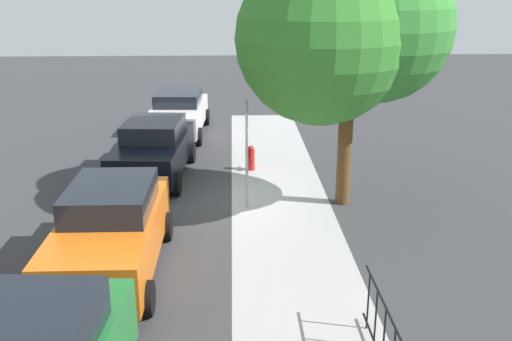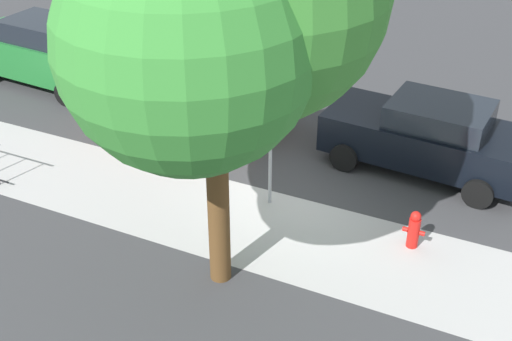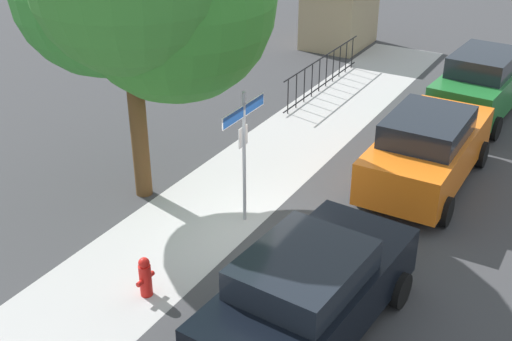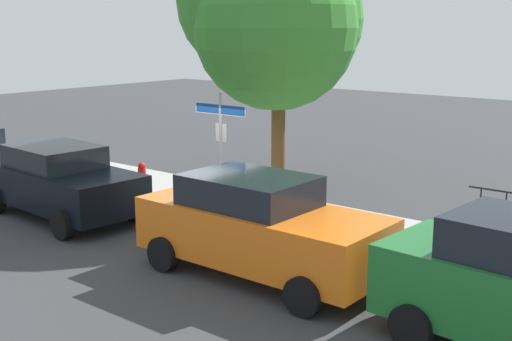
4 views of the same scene
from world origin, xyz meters
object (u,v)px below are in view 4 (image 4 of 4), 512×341
object	(u,v)px
shade_tree	(273,17)
car_black	(61,181)
street_sign	(220,130)
car_orange	(259,226)
fire_hydrant	(142,177)

from	to	relation	value
shade_tree	car_black	distance (m)	6.65
street_sign	shade_tree	bearing A→B (deg)	93.87
car_orange	fire_hydrant	size ratio (longest dim) A/B	5.87
car_orange	fire_hydrant	bearing A→B (deg)	155.36
car_black	car_orange	bearing A→B (deg)	3.38
street_sign	fire_hydrant	distance (m)	3.44
street_sign	car_black	distance (m)	3.89
car_black	car_orange	size ratio (longest dim) A/B	0.98
street_sign	fire_hydrant	world-z (taller)	street_sign
car_black	fire_hydrant	world-z (taller)	car_black
shade_tree	car_black	world-z (taller)	shade_tree
street_sign	car_orange	size ratio (longest dim) A/B	0.62
street_sign	fire_hydrant	size ratio (longest dim) A/B	3.66
street_sign	shade_tree	world-z (taller)	shade_tree
street_sign	car_black	world-z (taller)	street_sign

